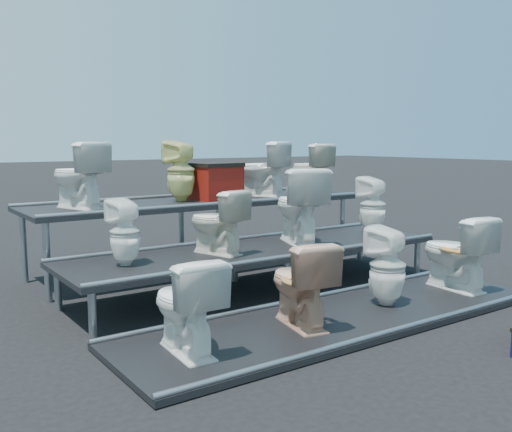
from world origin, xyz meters
TOP-DOWN VIEW (x-y plane):
  - ground at (0.00, 0.00)m, footprint 80.00×80.00m
  - tier_front at (0.00, -1.30)m, footprint 4.20×1.20m
  - tier_mid at (0.00, 0.00)m, footprint 4.20×1.20m
  - tier_back at (0.00, 1.30)m, footprint 4.20×1.20m
  - toilet_0 at (-1.57, -1.30)m, footprint 0.45×0.73m
  - toilet_1 at (-0.50, -1.30)m, footprint 0.55×0.78m
  - toilet_2 at (0.55, -1.30)m, footprint 0.40×0.40m
  - toilet_3 at (1.57, -1.30)m, footprint 0.50×0.80m
  - toilet_4 at (-1.49, 0.00)m, footprint 0.31×0.32m
  - toilet_5 at (-0.52, 0.00)m, footprint 0.52×0.71m
  - toilet_6 at (0.54, 0.00)m, footprint 0.73×0.94m
  - toilet_7 at (1.70, 0.00)m, footprint 0.33×0.34m
  - toilet_8 at (-1.49, 1.30)m, footprint 0.59×0.79m
  - toilet_9 at (-0.24, 1.30)m, footprint 0.44×0.44m
  - toilet_10 at (0.95, 1.30)m, footprint 0.63×0.81m
  - toilet_11 at (1.80, 1.30)m, footprint 0.42×0.69m
  - red_crate at (0.23, 1.28)m, footprint 0.62×0.52m

SIDE VIEW (x-z plane):
  - ground at x=0.00m, z-range 0.00..0.00m
  - tier_front at x=0.00m, z-range 0.00..0.06m
  - tier_mid at x=0.00m, z-range 0.00..0.46m
  - toilet_0 at x=-1.57m, z-range 0.06..0.78m
  - toilet_1 at x=-0.50m, z-range 0.06..0.79m
  - tier_back at x=0.00m, z-range 0.00..0.86m
  - toilet_2 at x=0.55m, z-range 0.06..0.81m
  - toilet_3 at x=1.57m, z-range 0.06..0.84m
  - toilet_4 at x=-1.49m, z-range 0.46..1.07m
  - toilet_5 at x=-0.52m, z-range 0.46..1.11m
  - toilet_7 at x=1.70m, z-range 0.46..1.16m
  - toilet_6 at x=0.54m, z-range 0.46..1.30m
  - red_crate at x=0.23m, z-range 0.86..1.27m
  - toilet_11 at x=1.80m, z-range 0.86..1.55m
  - toilet_8 at x=-1.49m, z-range 0.86..1.58m
  - toilet_10 at x=0.95m, z-range 0.86..1.58m
  - toilet_9 at x=-0.24m, z-range 0.86..1.60m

